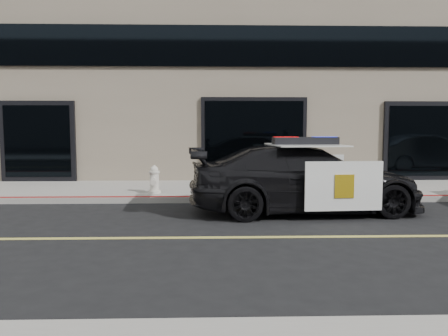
{
  "coord_description": "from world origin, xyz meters",
  "views": [
    {
      "loc": [
        -2.38,
        -7.34,
        1.88
      ],
      "look_at": [
        -2.11,
        2.2,
        1.0
      ],
      "focal_mm": 35.0,
      "sensor_mm": 36.0,
      "label": 1
    }
  ],
  "objects": [
    {
      "name": "police_car",
      "position": [
        -0.31,
        2.25,
        0.75
      ],
      "size": [
        2.78,
        5.42,
        1.68
      ],
      "color": "black",
      "rests_on": "ground"
    },
    {
      "name": "sidewalk_n",
      "position": [
        0.0,
        5.25,
        0.07
      ],
      "size": [
        60.0,
        3.5,
        0.15
      ],
      "primitive_type": "cube",
      "color": "gray",
      "rests_on": "ground"
    },
    {
      "name": "fire_hydrant",
      "position": [
        -3.91,
        4.21,
        0.5
      ],
      "size": [
        0.34,
        0.47,
        0.74
      ],
      "color": "silver",
      "rests_on": "sidewalk_n"
    },
    {
      "name": "ground",
      "position": [
        0.0,
        0.0,
        0.0
      ],
      "size": [
        120.0,
        120.0,
        0.0
      ],
      "primitive_type": "plane",
      "color": "black",
      "rests_on": "ground"
    },
    {
      "name": "building_n",
      "position": [
        0.0,
        10.5,
        6.0
      ],
      "size": [
        60.0,
        7.0,
        12.0
      ],
      "primitive_type": "cube",
      "color": "#756856",
      "rests_on": "ground"
    }
  ]
}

